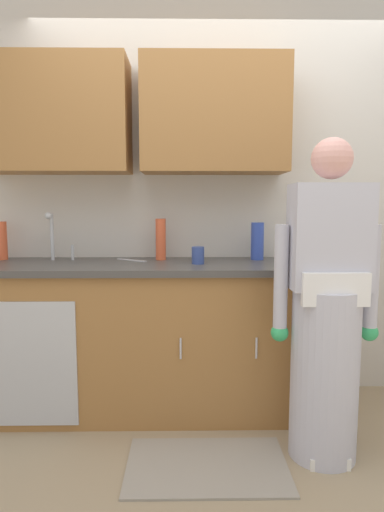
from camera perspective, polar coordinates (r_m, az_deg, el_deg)
ground_plane at (r=2.37m, az=5.61°, el=-26.53°), size 9.00×9.00×0.00m
kitchen_wall_with_uppers at (r=2.97m, az=1.06°, el=10.16°), size 4.80×0.44×2.70m
counter_cabinet at (r=2.81m, az=-7.42°, el=-10.86°), size 1.90×0.62×0.90m
countertop at (r=2.71m, az=-7.50°, el=-1.33°), size 1.96×0.66×0.04m
sink at (r=2.82m, az=-17.91°, el=-1.16°), size 0.50×0.36×0.35m
person_at_sink at (r=2.31m, az=17.23°, el=-8.73°), size 0.55×0.34×1.62m
floor_mat at (r=2.39m, az=1.98°, el=-25.88°), size 0.80×0.50×0.01m
bottle_water_tall at (r=2.84m, az=-4.14°, el=2.21°), size 0.07×0.07×0.27m
bottle_dish_liquid at (r=2.87m, az=8.60°, el=1.95°), size 0.08×0.08×0.24m
bottle_cleaner_spray at (r=3.10m, az=-23.77°, el=1.86°), size 0.07×0.07×0.25m
cup_by_sink at (r=2.63m, az=0.79°, el=0.08°), size 0.08×0.08×0.10m
knife_on_counter at (r=2.83m, az=-7.96°, el=-0.53°), size 0.21×0.16×0.01m
sponge at (r=2.57m, az=12.33°, el=-1.06°), size 0.11×0.07×0.03m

